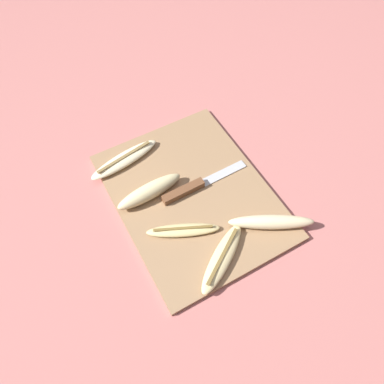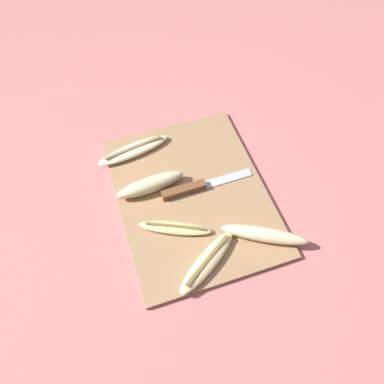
{
  "view_description": "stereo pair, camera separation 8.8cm",
  "coord_description": "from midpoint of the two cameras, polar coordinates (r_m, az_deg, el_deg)",
  "views": [
    {
      "loc": [
        0.41,
        -0.23,
        0.77
      ],
      "look_at": [
        0.0,
        0.0,
        0.02
      ],
      "focal_mm": 35.0,
      "sensor_mm": 36.0,
      "label": 1
    },
    {
      "loc": [
        0.45,
        -0.15,
        0.77
      ],
      "look_at": [
        0.0,
        0.0,
        0.02
      ],
      "focal_mm": 35.0,
      "sensor_mm": 36.0,
      "label": 2
    }
  ],
  "objects": [
    {
      "name": "ground_plane",
      "position": [
        0.9,
        -2.79,
        -0.97
      ],
      "size": [
        4.0,
        4.0,
        0.0
      ],
      "primitive_type": "plane",
      "color": "#B76B66"
    },
    {
      "name": "cutting_board",
      "position": [
        0.9,
        -2.81,
        -0.77
      ],
      "size": [
        0.45,
        0.35,
        0.01
      ],
      "color": "#997551",
      "rests_on": "ground_plane"
    },
    {
      "name": "knife",
      "position": [
        0.89,
        -3.07,
        0.38
      ],
      "size": [
        0.03,
        0.23,
        0.02
      ],
      "rotation": [
        0.0,
        0.0,
        0.02
      ],
      "color": "brown",
      "rests_on": "cutting_board"
    },
    {
      "name": "banana_spotted_left",
      "position": [
        0.84,
        -4.4,
        -6.06
      ],
      "size": [
        0.1,
        0.16,
        0.02
      ],
      "rotation": [
        0.0,
        0.0,
        2.71
      ],
      "color": "#DBC684",
      "rests_on": "cutting_board"
    },
    {
      "name": "banana_cream_curved",
      "position": [
        0.84,
        9.08,
        -4.78
      ],
      "size": [
        0.12,
        0.18,
        0.03
      ],
      "rotation": [
        0.0,
        0.0,
        5.78
      ],
      "color": "beige",
      "rests_on": "cutting_board"
    },
    {
      "name": "banana_bright_far",
      "position": [
        0.96,
        -12.87,
        4.67
      ],
      "size": [
        0.07,
        0.19,
        0.02
      ],
      "rotation": [
        0.0,
        0.0,
        3.32
      ],
      "color": "beige",
      "rests_on": "cutting_board"
    },
    {
      "name": "banana_mellow_near",
      "position": [
        0.8,
        1.45,
        -10.26
      ],
      "size": [
        0.13,
        0.17,
        0.02
      ],
      "rotation": [
        0.0,
        0.0,
        3.72
      ],
      "color": "beige",
      "rests_on": "cutting_board"
    },
    {
      "name": "banana_soft_right",
      "position": [
        0.88,
        -9.33,
        -0.11
      ],
      "size": [
        0.05,
        0.17,
        0.04
      ],
      "rotation": [
        0.0,
        0.0,
        3.22
      ],
      "color": "beige",
      "rests_on": "cutting_board"
    }
  ]
}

